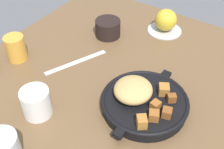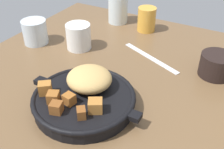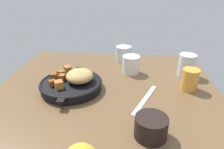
{
  "view_description": "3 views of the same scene",
  "coord_description": "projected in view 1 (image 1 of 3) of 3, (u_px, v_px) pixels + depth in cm",
  "views": [
    {
      "loc": [
        -53.99,
        -35.65,
        59.62
      ],
      "look_at": [
        -2.76,
        -1.31,
        4.67
      ],
      "focal_mm": 47.13,
      "sensor_mm": 36.0,
      "label": 1
    },
    {
      "loc": [
        23.5,
        -51.32,
        41.35
      ],
      "look_at": [
        -2.86,
        -3.93,
        4.09
      ],
      "focal_mm": 43.46,
      "sensor_mm": 36.0,
      "label": 2
    },
    {
      "loc": [
        61.74,
        7.89,
        38.81
      ],
      "look_at": [
        -5.87,
        2.22,
        6.44
      ],
      "focal_mm": 32.8,
      "sensor_mm": 36.0,
      "label": 3
    }
  ],
  "objects": [
    {
      "name": "ground_plane",
      "position": [
        113.0,
        82.0,
        0.89
      ],
      "size": [
        92.49,
        85.46,
        2.4
      ],
      "primitive_type": "cube",
      "color": "brown"
    },
    {
      "name": "cast_iron_skillet",
      "position": [
        143.0,
        101.0,
        0.78
      ],
      "size": [
        27.74,
        23.42,
        7.94
      ],
      "color": "black",
      "rests_on": "ground_plane"
    },
    {
      "name": "saucer_plate",
      "position": [
        164.0,
        30.0,
        1.07
      ],
      "size": [
        12.42,
        12.42,
        0.6
      ],
      "primitive_type": "cylinder",
      "color": "#B7BABF",
      "rests_on": "ground_plane"
    },
    {
      "name": "red_apple",
      "position": [
        166.0,
        20.0,
        1.05
      ],
      "size": [
        7.87,
        7.87,
        7.87
      ],
      "primitive_type": "sphere",
      "color": "gold",
      "rests_on": "saucer_plate"
    },
    {
      "name": "butter_knife",
      "position": [
        75.0,
        63.0,
        0.94
      ],
      "size": [
        20.21,
        10.04,
        0.36
      ],
      "primitive_type": "cube",
      "rotation": [
        0.0,
        0.0,
        -0.41
      ],
      "color": "silver",
      "rests_on": "ground_plane"
    },
    {
      "name": "coffee_mug_dark",
      "position": [
        108.0,
        28.0,
        1.03
      ],
      "size": [
        8.82,
        8.82,
        6.09
      ],
      "primitive_type": "cylinder",
      "color": "black",
      "rests_on": "ground_plane"
    },
    {
      "name": "water_glass_short",
      "position": [
        3.0,
        149.0,
        0.65
      ],
      "size": [
        7.75,
        7.75,
        7.6
      ],
      "primitive_type": "cylinder",
      "color": "silver",
      "rests_on": "ground_plane"
    },
    {
      "name": "juice_glass_amber",
      "position": [
        16.0,
        48.0,
        0.93
      ],
      "size": [
        6.27,
        6.27,
        8.26
      ],
      "primitive_type": "cylinder",
      "color": "gold",
      "rests_on": "ground_plane"
    },
    {
      "name": "white_creamer_pitcher",
      "position": [
        36.0,
        103.0,
        0.76
      ],
      "size": [
        7.53,
        7.53,
        7.84
      ],
      "primitive_type": "cylinder",
      "color": "white",
      "rests_on": "ground_plane"
    }
  ]
}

